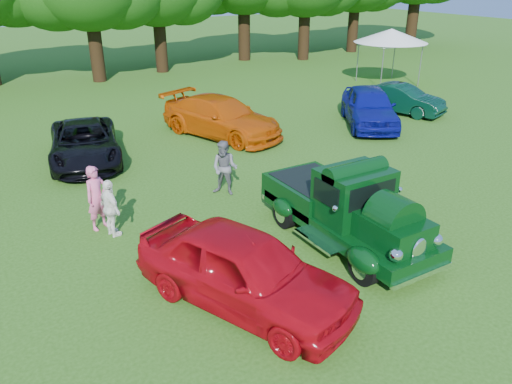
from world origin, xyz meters
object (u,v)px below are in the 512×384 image
back_car_black (84,143)px  spectator_pink (97,198)px  spectator_white (111,208)px  hero_pickup (346,209)px  canopy_tent (391,36)px  red_convertible (244,269)px  spectator_grey (225,168)px  back_car_orange (221,117)px  back_car_blue (369,107)px  back_car_green (401,99)px

back_car_black → spectator_pink: 5.35m
spectator_white → spectator_pink: bearing=5.2°
spectator_pink → spectator_white: bearing=-96.3°
hero_pickup → spectator_pink: bearing=143.0°
spectator_pink → canopy_tent: bearing=3.0°
red_convertible → spectator_grey: spectator_grey is taller
back_car_orange → canopy_tent: (13.05, 3.98, 1.94)m
spectator_white → back_car_blue: bearing=-83.1°
spectator_grey → back_car_green: bearing=67.5°
red_convertible → canopy_tent: (17.82, 14.14, 1.92)m
spectator_grey → canopy_tent: 18.21m
back_car_blue → canopy_tent: (6.92, 5.92, 1.89)m
back_car_black → spectator_pink: spectator_pink is taller
back_car_orange → spectator_white: bearing=-156.3°
back_car_orange → spectator_pink: size_ratio=3.12×
spectator_white → back_car_green: bearing=-83.5°
back_car_green → hero_pickup: bearing=-160.6°
spectator_grey → canopy_tent: size_ratio=0.34×
hero_pickup → red_convertible: 3.55m
spectator_pink → canopy_tent: canopy_tent is taller
spectator_pink → spectator_grey: size_ratio=1.04×
canopy_tent → back_car_black: bearing=-167.4°
spectator_grey → canopy_tent: bearing=78.5°
hero_pickup → back_car_blue: 10.42m
hero_pickup → back_car_blue: bearing=44.1°
red_convertible → spectator_pink: bearing=86.1°
back_car_black → back_car_orange: size_ratio=0.91×
back_car_orange → back_car_green: size_ratio=1.35×
spectator_grey → back_car_orange: bearing=111.7°
canopy_tent → back_car_blue: bearing=-139.4°
red_convertible → back_car_black: size_ratio=0.96×
back_car_orange → back_car_blue: back_car_blue is taller
spectator_pink → spectator_white: size_ratio=1.14×
canopy_tent → back_car_green: bearing=-129.1°
back_car_black → back_car_orange: bearing=13.5°
red_convertible → back_car_green: (13.63, 9.00, -0.14)m
back_car_black → back_car_blue: size_ratio=1.01×
red_convertible → spectator_white: 4.42m
back_car_green → spectator_white: size_ratio=2.64×
back_car_green → spectator_pink: 15.84m
back_car_orange → back_car_green: 8.95m
back_car_orange → back_car_green: back_car_orange is taller
back_car_green → spectator_grey: size_ratio=2.41×
spectator_grey → hero_pickup: bearing=-25.0°
hero_pickup → back_car_black: 9.94m
red_convertible → spectator_grey: bearing=43.4°
back_car_black → back_car_blue: bearing=3.2°
canopy_tent → spectator_grey: bearing=-149.6°
back_car_blue → spectator_pink: size_ratio=2.81×
spectator_pink → spectator_white: (0.17, -0.57, -0.11)m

